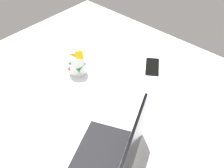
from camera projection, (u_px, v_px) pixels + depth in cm
name	position (u px, v px, depth cm)	size (l,w,h in cm)	color
bed_mattress	(54.00, 132.00, 120.85)	(180.00, 140.00, 18.00)	white
laptop	(110.00, 156.00, 96.22)	(39.39, 34.14, 23.00)	#B7BABC
snack_cup	(77.00, 63.00, 133.60)	(9.67, 9.81, 14.39)	silver
cell_phone	(152.00, 67.00, 140.36)	(6.80, 14.00, 0.80)	black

